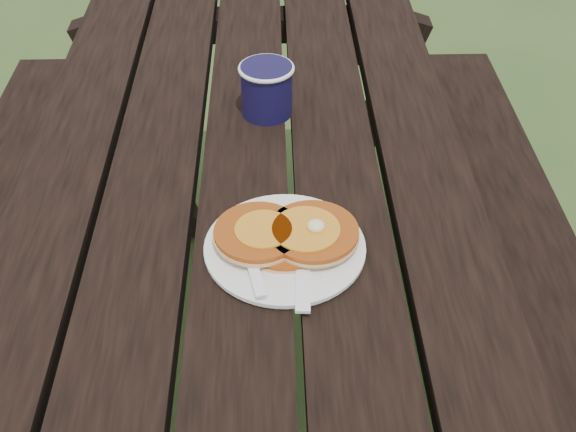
{
  "coord_description": "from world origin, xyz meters",
  "views": [
    {
      "loc": [
        0.05,
        -1.0,
        1.47
      ],
      "look_at": [
        0.07,
        -0.22,
        0.8
      ],
      "focal_mm": 45.0,
      "sensor_mm": 36.0,
      "label": 1
    }
  ],
  "objects_px": {
    "picnic_table": "(252,306)",
    "coffee_cup": "(267,87)",
    "plate": "(285,248)",
    "pancake_stack": "(287,234)"
  },
  "relations": [
    {
      "from": "plate",
      "to": "pancake_stack",
      "type": "distance_m",
      "value": 0.02
    },
    {
      "from": "plate",
      "to": "coffee_cup",
      "type": "height_order",
      "value": "coffee_cup"
    },
    {
      "from": "picnic_table",
      "to": "coffee_cup",
      "type": "xyz_separation_m",
      "value": [
        0.04,
        0.13,
        0.44
      ]
    },
    {
      "from": "picnic_table",
      "to": "pancake_stack",
      "type": "height_order",
      "value": "pancake_stack"
    },
    {
      "from": "plate",
      "to": "picnic_table",
      "type": "bearing_deg",
      "value": 104.5
    },
    {
      "from": "picnic_table",
      "to": "plate",
      "type": "height_order",
      "value": "plate"
    },
    {
      "from": "coffee_cup",
      "to": "pancake_stack",
      "type": "bearing_deg",
      "value": -85.65
    },
    {
      "from": "plate",
      "to": "coffee_cup",
      "type": "bearing_deg",
      "value": 93.7
    },
    {
      "from": "picnic_table",
      "to": "coffee_cup",
      "type": "height_order",
      "value": "coffee_cup"
    },
    {
      "from": "plate",
      "to": "pancake_stack",
      "type": "bearing_deg",
      "value": 66.48
    }
  ]
}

